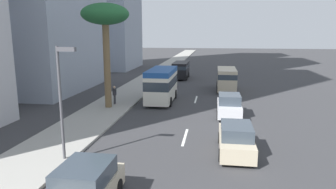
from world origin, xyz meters
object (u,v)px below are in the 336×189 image
car_third (84,189)px  pedestrian_near_lamp (115,94)px  van_fourth (227,78)px  street_lamp (62,89)px  minibus_second (162,84)px  car_lead (236,139)px  van_fifth (181,69)px  car_sixth (229,106)px  palm_tree (105,18)px

car_third → pedestrian_near_lamp: size_ratio=2.55×
van_fourth → street_lamp: size_ratio=0.97×
minibus_second → van_fourth: minibus_second is taller
car_lead → pedestrian_near_lamp: size_ratio=2.69×
pedestrian_near_lamp → car_third: bearing=23.3°
van_fourth → van_fifth: van_fourth is taller
car_lead → van_fifth: size_ratio=0.80×
car_lead → van_fourth: van_fourth is taller
car_third → street_lamp: 5.54m
car_lead → car_third: size_ratio=1.05×
van_fourth → car_sixth: (-10.89, 0.17, -0.60)m
minibus_second → street_lamp: (-14.16, 2.38, 1.99)m
street_lamp → car_third: bearing=-146.3°
car_third → street_lamp: bearing=-146.3°
car_lead → van_fourth: 18.45m
car_lead → street_lamp: street_lamp is taller
car_lead → pedestrian_near_lamp: bearing=45.5°
minibus_second → car_sixth: 7.34m
car_sixth → street_lamp: size_ratio=0.72×
van_fifth → street_lamp: size_ratio=0.97×
car_third → van_fourth: size_ratio=0.76×
car_third → car_lead: bearing=137.8°
van_fourth → street_lamp: (-20.84, 8.51, 2.26)m
car_lead → van_fourth: (18.44, -0.14, 0.64)m
van_fourth → car_sixth: size_ratio=1.34×
van_fifth → pedestrian_near_lamp: (-17.45, 3.97, -0.29)m
palm_tree → street_lamp: palm_tree is taller
car_sixth → van_fourth: bearing=-0.9°
van_fifth → car_sixth: 20.40m
van_fifth → car_lead: bearing=12.2°
car_third → minibus_second: bearing=-179.2°
street_lamp → van_fifth: bearing=-4.9°
palm_tree → car_sixth: bearing=-95.2°
van_fourth → pedestrian_near_lamp: (-8.79, 9.96, -0.38)m
car_lead → car_third: 8.55m
street_lamp → palm_tree: bearing=8.5°
van_fifth → street_lamp: bearing=-4.9°
minibus_second → pedestrian_near_lamp: size_ratio=3.78×
minibus_second → car_third: minibus_second is taller
van_fourth → palm_tree: size_ratio=0.63×
minibus_second → palm_tree: 7.76m
car_third → van_fifth: van_fifth is taller
van_fourth → street_lamp: street_lamp is taller
car_third → street_lamp: street_lamp is taller
car_sixth → pedestrian_near_lamp: (2.10, 9.79, 0.22)m
car_third → car_sixth: car_sixth is taller
car_lead → car_third: bearing=137.8°
van_fifth → car_sixth: bearing=16.6°
palm_tree → street_lamp: bearing=-171.5°
pedestrian_near_lamp → street_lamp: 12.43m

